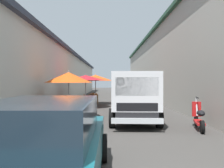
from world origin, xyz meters
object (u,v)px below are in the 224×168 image
fruit_stall_far_left (68,83)px  plastic_stool (138,101)px  delivery_truck (134,98)px  parked_scooter (199,117)px  hatchback_car (44,146)px  fruit_stall_near_left (86,82)px  fruit_stall_far_right (95,81)px  vendor_by_crates (129,91)px

fruit_stall_far_left → plastic_stool: (5.43, -3.94, -1.35)m
delivery_truck → parked_scooter: bearing=-114.7°
fruit_stall_far_left → hatchback_car: 7.20m
fruit_stall_far_left → fruit_stall_near_left: size_ratio=0.87×
parked_scooter → fruit_stall_far_right: bearing=25.9°
plastic_stool → parked_scooter: bearing=-171.4°
parked_scooter → plastic_stool: size_ratio=3.84×
delivery_truck → fruit_stall_near_left: bearing=24.3°
hatchback_car → vendor_by_crates: size_ratio=2.37×
vendor_by_crates → plastic_stool: 1.81m
fruit_stall_far_left → parked_scooter: (-2.50, -5.14, -1.22)m
fruit_stall_far_left → plastic_stool: size_ratio=5.13×
fruit_stall_far_left → parked_scooter: 5.84m
fruit_stall_far_left → vendor_by_crates: 7.84m
plastic_stool → fruit_stall_far_left: bearing=144.0°
fruit_stall_far_right → plastic_stool: fruit_stall_far_right is taller
fruit_stall_near_left → plastic_stool: 4.02m
fruit_stall_near_left → hatchback_car: size_ratio=0.65×
delivery_truck → plastic_stool: (6.92, -1.01, -0.71)m
delivery_truck → plastic_stool: bearing=-8.3°
fruit_stall_far_right → parked_scooter: fruit_stall_far_right is taller
plastic_stool → hatchback_car: bearing=166.5°
fruit_stall_near_left → hatchback_car: bearing=-177.1°
hatchback_car → parked_scooter: bearing=-42.6°
fruit_stall_far_right → plastic_stool: (-0.92, -3.11, -1.42)m
delivery_truck → fruit_stall_far_left: bearing=63.0°
fruit_stall_near_left → hatchback_car: fruit_stall_near_left is taller
fruit_stall_far_right → parked_scooter: size_ratio=1.55×
vendor_by_crates → parked_scooter: size_ratio=0.99×
fruit_stall_far_left → vendor_by_crates: (7.04, -3.39, -0.71)m
delivery_truck → parked_scooter: delivery_truck is taller
vendor_by_crates → plastic_stool: vendor_by_crates is taller
fruit_stall_near_left → parked_scooter: 8.31m
fruit_stall_near_left → delivery_truck: size_ratio=0.51×
fruit_stall_near_left → delivery_truck: 6.27m
fruit_stall_near_left → fruit_stall_far_right: fruit_stall_far_right is taller
fruit_stall_far_left → plastic_stool: fruit_stall_far_left is taller
fruit_stall_far_right → vendor_by_crates: 2.77m
vendor_by_crates → parked_scooter: (-9.54, -1.74, -0.51)m
delivery_truck → parked_scooter: (-1.01, -2.20, -0.59)m
fruit_stall_far_left → plastic_stool: 6.84m
fruit_stall_far_right → delivery_truck: 8.15m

